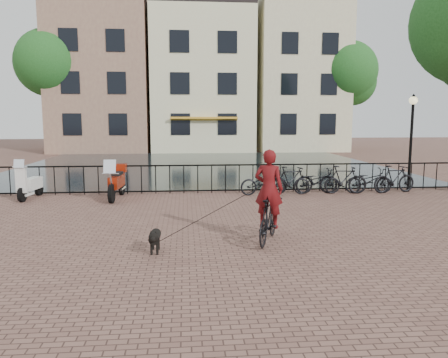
{
  "coord_description": "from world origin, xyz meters",
  "views": [
    {
      "loc": [
        -0.94,
        -7.53,
        2.69
      ],
      "look_at": [
        0.0,
        3.0,
        1.2
      ],
      "focal_mm": 35.0,
      "sensor_mm": 36.0,
      "label": 1
    }
  ],
  "objects": [
    {
      "name": "ground",
      "position": [
        0.0,
        0.0,
        0.0
      ],
      "size": [
        100.0,
        100.0,
        0.0
      ],
      "primitive_type": "plane",
      "color": "brown",
      "rests_on": "ground"
    },
    {
      "name": "canal_water",
      "position": [
        0.0,
        17.3,
        0.0
      ],
      "size": [
        20.0,
        20.0,
        0.0
      ],
      "primitive_type": "plane",
      "color": "black",
      "rests_on": "ground"
    },
    {
      "name": "railing",
      "position": [
        0.0,
        8.0,
        0.5
      ],
      "size": [
        20.0,
        0.05,
        1.02
      ],
      "color": "black",
      "rests_on": "ground"
    },
    {
      "name": "canal_house_left",
      "position": [
        -7.5,
        30.0,
        6.4
      ],
      "size": [
        7.5,
        9.0,
        12.8
      ],
      "color": "#855C4D",
      "rests_on": "ground"
    },
    {
      "name": "canal_house_mid",
      "position": [
        0.5,
        30.0,
        5.9
      ],
      "size": [
        8.0,
        9.5,
        11.8
      ],
      "color": "beige",
      "rests_on": "ground"
    },
    {
      "name": "canal_house_right",
      "position": [
        8.5,
        30.0,
        6.65
      ],
      "size": [
        7.0,
        9.0,
        13.3
      ],
      "color": "beige",
      "rests_on": "ground"
    },
    {
      "name": "tree_far_left",
      "position": [
        -11.0,
        27.0,
        6.73
      ],
      "size": [
        5.04,
        5.04,
        9.27
      ],
      "color": "black",
      "rests_on": "ground"
    },
    {
      "name": "tree_far_right",
      "position": [
        12.0,
        27.0,
        6.35
      ],
      "size": [
        4.76,
        4.76,
        8.76
      ],
      "color": "black",
      "rests_on": "ground"
    },
    {
      "name": "lamp_post",
      "position": [
        7.2,
        7.6,
        2.38
      ],
      "size": [
        0.3,
        0.3,
        3.45
      ],
      "color": "black",
      "rests_on": "ground"
    },
    {
      "name": "cyclist",
      "position": [
        0.84,
        1.59,
        0.9
      ],
      "size": [
        1.12,
        1.78,
        2.37
      ],
      "rotation": [
        0.0,
        0.0,
        2.74
      ],
      "color": "black",
      "rests_on": "ground"
    },
    {
      "name": "dog",
      "position": [
        -1.57,
        1.07,
        0.26
      ],
      "size": [
        0.26,
        0.76,
        0.51
      ],
      "rotation": [
        0.0,
        0.0,
        -0.02
      ],
      "color": "black",
      "rests_on": "ground"
    },
    {
      "name": "motorcycle",
      "position": [
        -3.23,
        7.09,
        0.71
      ],
      "size": [
        0.62,
        2.02,
        1.42
      ],
      "rotation": [
        0.0,
        0.0,
        -0.07
      ],
      "color": "#9C200B",
      "rests_on": "ground"
    },
    {
      "name": "scooter",
      "position": [
        -6.1,
        7.37,
        0.71
      ],
      "size": [
        0.62,
        1.56,
        1.41
      ],
      "rotation": [
        0.0,
        0.0,
        -0.12
      ],
      "color": "silver",
      "rests_on": "ground"
    },
    {
      "name": "parked_bike_0",
      "position": [
        1.8,
        7.4,
        0.45
      ],
      "size": [
        1.79,
        0.85,
        0.9
      ],
      "primitive_type": "imported",
      "rotation": [
        0.0,
        0.0,
        1.73
      ],
      "color": "black",
      "rests_on": "ground"
    },
    {
      "name": "parked_bike_1",
      "position": [
        2.75,
        7.4,
        0.5
      ],
      "size": [
        1.71,
        0.65,
        1.0
      ],
      "primitive_type": "imported",
      "rotation": [
        0.0,
        0.0,
        1.68
      ],
      "color": "black",
      "rests_on": "ground"
    },
    {
      "name": "parked_bike_2",
      "position": [
        3.7,
        7.4,
        0.45
      ],
      "size": [
        1.75,
        0.69,
        0.9
      ],
      "primitive_type": "imported",
      "rotation": [
        0.0,
        0.0,
        1.63
      ],
      "color": "black",
      "rests_on": "ground"
    },
    {
      "name": "parked_bike_3",
      "position": [
        4.65,
        7.4,
        0.5
      ],
      "size": [
        1.71,
        0.69,
        1.0
      ],
      "primitive_type": "imported",
      "rotation": [
        0.0,
        0.0,
        1.43
      ],
      "color": "black",
      "rests_on": "ground"
    },
    {
      "name": "parked_bike_4",
      "position": [
        5.6,
        7.4,
        0.45
      ],
      "size": [
        1.72,
        0.61,
        0.9
      ],
      "primitive_type": "imported",
      "rotation": [
        0.0,
        0.0,
        1.57
      ],
      "color": "black",
      "rests_on": "ground"
    },
    {
      "name": "parked_bike_5",
      "position": [
        6.55,
        7.4,
        0.5
      ],
      "size": [
        1.72,
        0.75,
        1.0
      ],
      "primitive_type": "imported",
      "rotation": [
        0.0,
        0.0,
        1.74
      ],
      "color": "black",
      "rests_on": "ground"
    }
  ]
}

